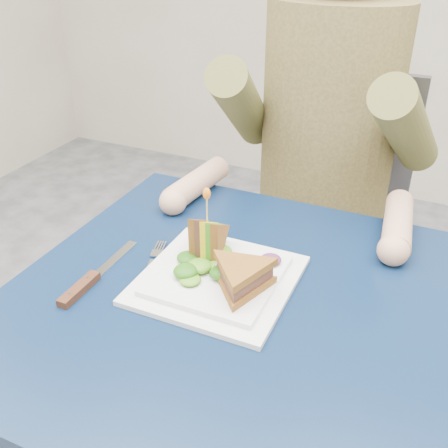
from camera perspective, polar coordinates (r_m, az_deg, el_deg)
The scene contains 12 objects.
table at distance 0.95m, azimuth 0.75°, elevation -11.58°, with size 0.75×0.75×0.73m.
chair at distance 1.57m, azimuth 11.09°, elevation 1.41°, with size 0.42×0.40×0.93m.
diner at distance 1.32m, azimuth 11.45°, elevation 13.51°, with size 0.54×0.59×0.74m.
plate at distance 0.92m, azimuth -0.72°, elevation -5.91°, with size 0.26×0.26×0.02m.
sandwich_flat at distance 0.87m, azimuth 1.89°, elevation -5.76°, with size 0.18×0.18×0.05m.
sandwich_upright at distance 0.95m, azimuth -1.80°, elevation -1.63°, with size 0.08×0.12×0.12m.
fork at distance 0.97m, azimuth -8.06°, elevation -4.89°, with size 0.07×0.18×0.01m.
knife at distance 0.95m, azimuth -14.75°, elevation -6.23°, with size 0.02×0.22×0.02m.
toothpick at distance 0.91m, azimuth -1.87°, elevation 1.77°, with size 0.00×0.00×0.06m, color tan.
toothpick_frill at distance 0.90m, azimuth -1.90°, elevation 3.33°, with size 0.01×0.01×0.02m, color orange.
lettuce_spill at distance 0.92m, azimuth -0.18°, elevation -4.59°, with size 0.15×0.13×0.02m, color #337A14, non-canonical shape.
onion_ring at distance 0.91m, azimuth 0.27°, elevation -4.64°, with size 0.04×0.04×0.01m, color #9E4C7A.
Camera 1 is at (0.28, -0.65, 1.29)m, focal length 42.00 mm.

